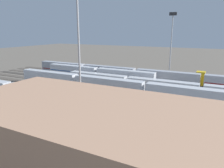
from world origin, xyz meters
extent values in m
plane|color=#60594F|center=(0.00, 0.00, 0.00)|extent=(400.00, 400.00, 0.00)
cube|color=#4C443D|center=(0.00, -20.00, 0.06)|extent=(140.00, 2.80, 0.12)
cube|color=#4C443D|center=(0.00, -15.00, 0.06)|extent=(140.00, 2.80, 0.12)
cube|color=#4C443D|center=(0.00, -10.00, 0.06)|extent=(140.00, 2.80, 0.12)
cube|color=#3D3833|center=(0.00, -5.00, 0.06)|extent=(140.00, 2.80, 0.12)
cube|color=#4C443D|center=(0.00, 0.00, 0.06)|extent=(140.00, 2.80, 0.12)
cube|color=#4C443D|center=(0.00, 5.00, 0.06)|extent=(140.00, 2.80, 0.12)
cube|color=#4C443D|center=(0.00, 10.00, 0.06)|extent=(140.00, 2.80, 0.12)
cube|color=#3D3833|center=(0.00, 15.00, 0.06)|extent=(140.00, 2.80, 0.12)
cube|color=#3D3833|center=(0.00, 20.00, 0.06)|extent=(140.00, 2.80, 0.12)
cube|color=#A8AAB2|center=(-7.93, -15.00, 2.62)|extent=(23.00, 3.00, 5.00)
cube|color=maroon|center=(-7.93, -15.00, 1.99)|extent=(22.40, 3.06, 0.36)
cube|color=#A8AAB2|center=(16.27, -15.00, 2.62)|extent=(23.00, 3.00, 5.00)
cube|color=maroon|center=(16.27, -15.00, 2.57)|extent=(22.40, 3.06, 0.36)
cube|color=#A8AAB2|center=(40.47, -15.00, 2.62)|extent=(23.00, 3.00, 5.00)
cube|color=maroon|center=(40.47, -15.00, 1.90)|extent=(22.40, 3.06, 0.36)
cube|color=silver|center=(-18.42, 5.00, 2.62)|extent=(23.00, 3.00, 5.00)
cube|color=silver|center=(5.78, 5.00, 2.62)|extent=(23.00, 3.00, 5.00)
cube|color=silver|center=(29.98, 5.00, 2.62)|extent=(23.00, 3.00, 5.00)
cube|color=#A8AAB2|center=(-14.55, 15.00, 2.62)|extent=(23.00, 3.00, 5.00)
cube|color=#1E6B9E|center=(-14.55, 15.00, 2.43)|extent=(22.40, 3.06, 0.36)
cube|color=silver|center=(6.54, -10.00, 2.62)|extent=(23.00, 3.00, 5.00)
cube|color=#285193|center=(6.54, -10.00, 2.17)|extent=(22.40, 3.06, 0.36)
cube|color=silver|center=(30.74, -10.00, 2.62)|extent=(23.00, 3.00, 5.00)
cube|color=#285193|center=(30.74, -10.00, 2.79)|extent=(22.40, 3.06, 0.36)
cube|color=silver|center=(-8.57, -5.00, 2.02)|extent=(23.00, 3.00, 3.80)
cube|color=silver|center=(15.63, -5.00, 2.02)|extent=(23.00, 3.00, 3.80)
cube|color=gold|center=(-22.06, -20.00, 1.92)|extent=(10.00, 3.00, 3.60)
cube|color=gold|center=(-19.06, -20.00, 4.42)|extent=(3.00, 2.70, 1.40)
cube|color=silver|center=(-3.68, 20.00, 2.02)|extent=(23.00, 3.00, 3.80)
cube|color=black|center=(-3.68, 20.00, 1.62)|extent=(22.40, 3.06, 0.36)
cube|color=silver|center=(20.52, 20.00, 2.02)|extent=(23.00, 3.00, 3.80)
cube|color=black|center=(20.52, 20.00, 1.50)|extent=(22.40, 3.06, 0.36)
cylinder|color=#9EA0A5|center=(-6.91, -23.99, 12.55)|extent=(0.44, 0.44, 25.10)
cube|color=#262628|center=(-6.91, -23.99, 25.70)|extent=(2.80, 0.70, 1.20)
cylinder|color=#9EA0A5|center=(2.99, 23.73, 15.72)|extent=(0.44, 0.44, 31.44)
cube|color=tan|center=(-12.36, 41.47, 5.39)|extent=(38.45, 17.96, 10.77)
camera|label=1|loc=(-24.56, 62.05, 19.49)|focal=34.09mm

